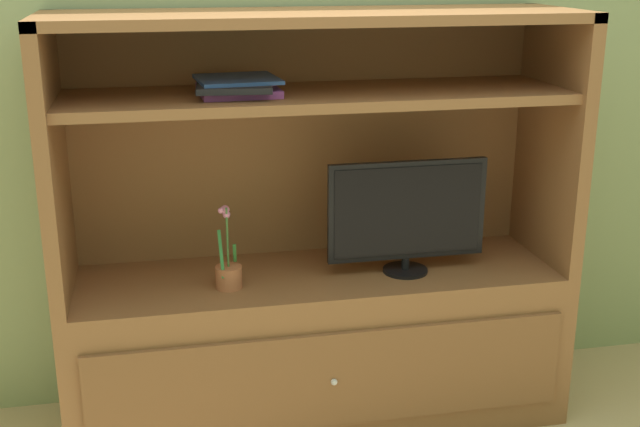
{
  "coord_description": "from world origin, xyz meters",
  "views": [
    {
      "loc": [
        -0.58,
        -2.43,
        1.76
      ],
      "look_at": [
        0.0,
        0.35,
        0.86
      ],
      "focal_mm": 45.93,
      "sensor_mm": 36.0,
      "label": 1
    }
  ],
  "objects_px": {
    "tv_monitor": "(407,214)",
    "media_console": "(317,301)",
    "potted_plant": "(228,271)",
    "magazine_stack": "(236,86)"
  },
  "relations": [
    {
      "from": "tv_monitor",
      "to": "magazine_stack",
      "type": "height_order",
      "value": "magazine_stack"
    },
    {
      "from": "media_console",
      "to": "tv_monitor",
      "type": "relative_size",
      "value": 3.13
    },
    {
      "from": "magazine_stack",
      "to": "media_console",
      "type": "bearing_deg",
      "value": 1.89
    },
    {
      "from": "media_console",
      "to": "potted_plant",
      "type": "xyz_separation_m",
      "value": [
        -0.34,
        -0.09,
        0.18
      ]
    },
    {
      "from": "tv_monitor",
      "to": "magazine_stack",
      "type": "relative_size",
      "value": 1.69
    },
    {
      "from": "media_console",
      "to": "potted_plant",
      "type": "relative_size",
      "value": 6.14
    },
    {
      "from": "potted_plant",
      "to": "magazine_stack",
      "type": "bearing_deg",
      "value": 53.47
    },
    {
      "from": "media_console",
      "to": "potted_plant",
      "type": "distance_m",
      "value": 0.4
    },
    {
      "from": "tv_monitor",
      "to": "magazine_stack",
      "type": "xyz_separation_m",
      "value": [
        -0.61,
        0.06,
        0.49
      ]
    },
    {
      "from": "tv_monitor",
      "to": "media_console",
      "type": "bearing_deg",
      "value": 167.83
    }
  ]
}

